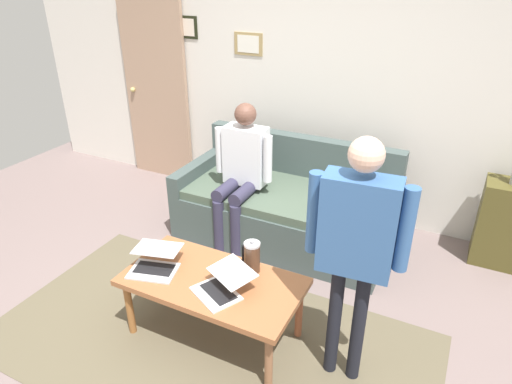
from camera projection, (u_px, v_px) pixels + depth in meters
The scene contains 12 objects.
ground_plane at pixel (206, 338), 3.12m from camera, with size 7.68×7.68×0.00m, color slate.
area_rug at pixel (208, 342), 3.09m from camera, with size 2.99×1.60×0.01m, color brown.
back_wall at pixel (322, 78), 4.27m from camera, with size 7.04×0.11×2.70m.
interior_door at pixel (156, 92), 5.11m from camera, with size 0.82×0.09×2.05m.
couch at pixel (286, 207), 4.19m from camera, with size 1.92×0.95×0.88m.
coffee_table at pixel (213, 285), 2.98m from camera, with size 1.18×0.62×0.47m.
laptop_left at pixel (222, 286), 2.83m from camera, with size 0.42×0.44×0.13m.
laptop_center at pixel (155, 263), 3.04m from camera, with size 0.39×0.40×0.13m.
french_press at pixel (252, 257), 2.99m from camera, with size 0.13×0.11×0.25m.
side_shelf at pixel (504, 224), 3.77m from camera, with size 0.42×0.32×0.74m.
person_standing at pixel (357, 237), 2.41m from camera, with size 0.57×0.21×1.58m.
person_seated at pixel (242, 167), 3.95m from camera, with size 0.55×0.51×1.28m.
Camera 1 is at (-1.35, 1.92, 2.32)m, focal length 31.58 mm.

